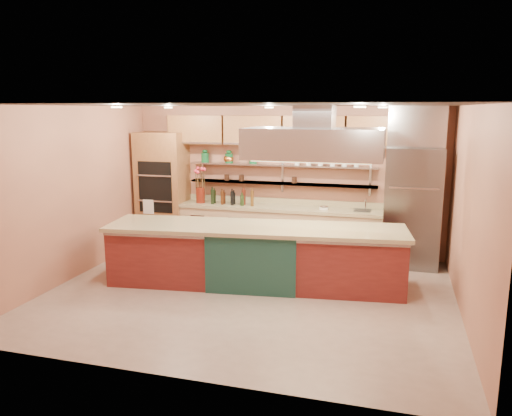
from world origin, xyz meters
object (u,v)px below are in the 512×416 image
(refrigerator, at_px, (412,208))
(island, at_px, (255,255))
(kitchen_scale, at_px, (324,207))
(green_canister, at_px, (253,159))
(copper_kettle, at_px, (228,159))
(flower_vase, at_px, (200,195))

(refrigerator, bearing_deg, island, -144.50)
(refrigerator, distance_m, kitchen_scale, 1.54)
(refrigerator, bearing_deg, kitchen_scale, 179.63)
(island, relative_size, green_canister, 25.35)
(refrigerator, height_order, green_canister, refrigerator)
(kitchen_scale, height_order, green_canister, green_canister)
(island, xyz_separation_m, kitchen_scale, (0.83, 1.70, 0.50))
(island, distance_m, kitchen_scale, 1.96)
(refrigerator, distance_m, copper_kettle, 3.55)
(island, height_order, green_canister, green_canister)
(green_canister, bearing_deg, refrigerator, -4.44)
(kitchen_scale, xyz_separation_m, copper_kettle, (-1.92, 0.22, 0.82))
(copper_kettle, height_order, green_canister, green_canister)
(island, relative_size, copper_kettle, 23.74)
(refrigerator, height_order, island, refrigerator)
(flower_vase, distance_m, green_canister, 1.26)
(flower_vase, relative_size, green_canister, 1.71)
(copper_kettle, bearing_deg, kitchen_scale, -6.53)
(kitchen_scale, bearing_deg, flower_vase, 179.81)
(island, bearing_deg, kitchen_scale, 57.04)
(island, xyz_separation_m, flower_vase, (-1.60, 1.70, 0.61))
(refrigerator, height_order, kitchen_scale, refrigerator)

